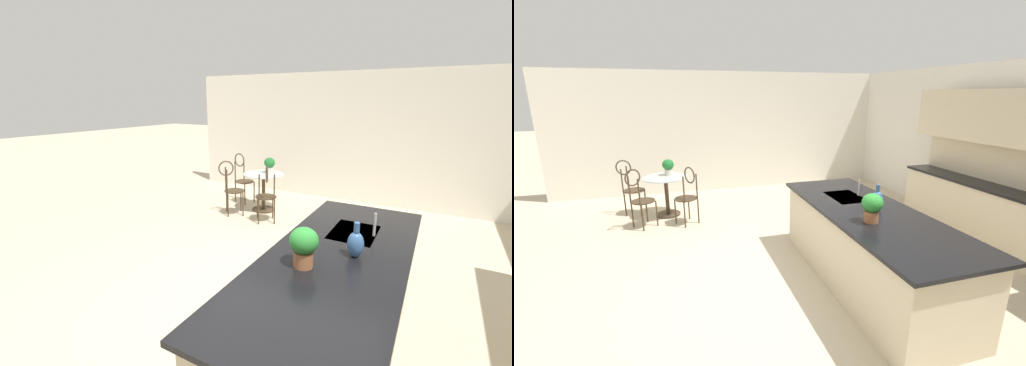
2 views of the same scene
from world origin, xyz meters
TOP-DOWN VIEW (x-y plane):
  - ground_plane at (0.00, 0.00)m, footprint 40.00×40.00m
  - wall_left_window at (-4.26, 0.00)m, footprint 0.12×7.80m
  - kitchen_island at (0.30, 0.85)m, footprint 2.80×1.06m
  - bistro_table at (-2.74, -1.45)m, footprint 0.80×0.80m
  - chair_near_window at (-3.01, -2.09)m, footprint 0.46×0.52m
  - chair_by_island at (-2.17, -1.09)m, footprint 0.52×0.52m
  - chair_toward_desk at (-2.23, -1.87)m, footprint 0.54×0.54m
  - sink_faucet at (-0.25, 1.03)m, footprint 0.02×0.02m
  - potted_plant_on_table at (-2.87, -1.39)m, footprint 0.21×0.21m
  - potted_plant_counter_near at (0.60, 0.67)m, footprint 0.22×0.22m
  - vase_on_counter at (0.25, 0.97)m, footprint 0.13×0.13m

SIDE VIEW (x-z plane):
  - ground_plane at x=0.00m, z-range 0.00..0.00m
  - bistro_table at x=-2.74m, z-range 0.08..0.82m
  - kitchen_island at x=0.30m, z-range 0.00..0.92m
  - chair_near_window at x=-3.01m, z-range 0.05..1.09m
  - chair_by_island at x=-2.17m, z-range 0.05..1.09m
  - chair_toward_desk at x=-2.23m, z-range 0.05..1.09m
  - potted_plant_on_table at x=-2.87m, z-range 0.76..1.06m
  - sink_faucet at x=-0.25m, z-range 0.92..1.14m
  - vase_on_counter at x=0.25m, z-range 0.89..1.17m
  - potted_plant_counter_near at x=0.60m, z-range 0.94..1.25m
  - wall_left_window at x=-4.26m, z-range 0.00..2.70m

